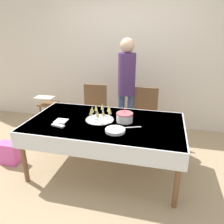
{
  "coord_description": "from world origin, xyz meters",
  "views": [
    {
      "loc": [
        0.7,
        -2.48,
        1.86
      ],
      "look_at": [
        0.08,
        0.05,
        0.85
      ],
      "focal_mm": 35.0,
      "sensor_mm": 36.0,
      "label": 1
    }
  ],
  "objects_px": {
    "plate_stack_main": "(115,130)",
    "high_chair": "(48,108)",
    "gift_bag": "(9,153)",
    "champagne_tray": "(100,114)",
    "person_standing": "(127,82)",
    "dining_chair_far_right": "(145,115)",
    "dining_chair_far_left": "(94,110)",
    "birthday_cake": "(125,117)"
  },
  "relations": [
    {
      "from": "dining_chair_far_left",
      "to": "plate_stack_main",
      "type": "xyz_separation_m",
      "value": [
        0.64,
        -1.13,
        0.22
      ]
    },
    {
      "from": "dining_chair_far_left",
      "to": "dining_chair_far_right",
      "type": "bearing_deg",
      "value": -0.02
    },
    {
      "from": "high_chair",
      "to": "dining_chair_far_left",
      "type": "bearing_deg",
      "value": -2.53
    },
    {
      "from": "champagne_tray",
      "to": "plate_stack_main",
      "type": "bearing_deg",
      "value": -47.89
    },
    {
      "from": "birthday_cake",
      "to": "champagne_tray",
      "type": "relative_size",
      "value": 0.58
    },
    {
      "from": "plate_stack_main",
      "to": "high_chair",
      "type": "bearing_deg",
      "value": 142.77
    },
    {
      "from": "high_chair",
      "to": "gift_bag",
      "type": "xyz_separation_m",
      "value": [
        -0.05,
        -1.09,
        -0.32
      ]
    },
    {
      "from": "dining_chair_far_left",
      "to": "dining_chair_far_right",
      "type": "xyz_separation_m",
      "value": [
        0.88,
        -0.0,
        0.0
      ]
    },
    {
      "from": "high_chair",
      "to": "gift_bag",
      "type": "bearing_deg",
      "value": -92.7
    },
    {
      "from": "dining_chair_far_right",
      "to": "champagne_tray",
      "type": "bearing_deg",
      "value": -121.81
    },
    {
      "from": "dining_chair_far_left",
      "to": "high_chair",
      "type": "height_order",
      "value": "dining_chair_far_left"
    },
    {
      "from": "dining_chair_far_right",
      "to": "person_standing",
      "type": "relative_size",
      "value": 0.55
    },
    {
      "from": "birthday_cake",
      "to": "high_chair",
      "type": "xyz_separation_m",
      "value": [
        -1.59,
        0.85,
        -0.31
      ]
    },
    {
      "from": "dining_chair_far_left",
      "to": "dining_chair_far_right",
      "type": "distance_m",
      "value": 0.88
    },
    {
      "from": "person_standing",
      "to": "high_chair",
      "type": "height_order",
      "value": "person_standing"
    },
    {
      "from": "dining_chair_far_right",
      "to": "high_chair",
      "type": "distance_m",
      "value": 1.78
    },
    {
      "from": "gift_bag",
      "to": "plate_stack_main",
      "type": "bearing_deg",
      "value": -2.79
    },
    {
      "from": "birthday_cake",
      "to": "person_standing",
      "type": "bearing_deg",
      "value": 98.86
    },
    {
      "from": "plate_stack_main",
      "to": "high_chair",
      "type": "height_order",
      "value": "plate_stack_main"
    },
    {
      "from": "plate_stack_main",
      "to": "high_chair",
      "type": "xyz_separation_m",
      "value": [
        -1.54,
        1.17,
        -0.26
      ]
    },
    {
      "from": "dining_chair_far_left",
      "to": "birthday_cake",
      "type": "distance_m",
      "value": 1.1
    },
    {
      "from": "champagne_tray",
      "to": "person_standing",
      "type": "distance_m",
      "value": 0.94
    },
    {
      "from": "dining_chair_far_right",
      "to": "plate_stack_main",
      "type": "height_order",
      "value": "dining_chair_far_right"
    },
    {
      "from": "champagne_tray",
      "to": "gift_bag",
      "type": "xyz_separation_m",
      "value": [
        -1.32,
        -0.22,
        -0.65
      ]
    },
    {
      "from": "person_standing",
      "to": "gift_bag",
      "type": "distance_m",
      "value": 2.07
    },
    {
      "from": "champagne_tray",
      "to": "dining_chair_far_right",
      "type": "bearing_deg",
      "value": 58.19
    },
    {
      "from": "dining_chair_far_right",
      "to": "gift_bag",
      "type": "bearing_deg",
      "value": -150.12
    },
    {
      "from": "birthday_cake",
      "to": "dining_chair_far_left",
      "type": "bearing_deg",
      "value": 130.16
    },
    {
      "from": "gift_bag",
      "to": "dining_chair_far_left",
      "type": "bearing_deg",
      "value": 47.78
    },
    {
      "from": "champagne_tray",
      "to": "person_standing",
      "type": "height_order",
      "value": "person_standing"
    },
    {
      "from": "birthday_cake",
      "to": "plate_stack_main",
      "type": "bearing_deg",
      "value": -99.02
    },
    {
      "from": "dining_chair_far_right",
      "to": "dining_chair_far_left",
      "type": "bearing_deg",
      "value": 179.98
    },
    {
      "from": "plate_stack_main",
      "to": "high_chair",
      "type": "relative_size",
      "value": 0.33
    },
    {
      "from": "dining_chair_far_left",
      "to": "high_chair",
      "type": "relative_size",
      "value": 1.34
    },
    {
      "from": "plate_stack_main",
      "to": "gift_bag",
      "type": "distance_m",
      "value": 1.7
    },
    {
      "from": "plate_stack_main",
      "to": "dining_chair_far_left",
      "type": "bearing_deg",
      "value": 119.35
    },
    {
      "from": "birthday_cake",
      "to": "plate_stack_main",
      "type": "xyz_separation_m",
      "value": [
        -0.05,
        -0.32,
        -0.04
      ]
    },
    {
      "from": "dining_chair_far_left",
      "to": "high_chair",
      "type": "bearing_deg",
      "value": 177.47
    },
    {
      "from": "birthday_cake",
      "to": "gift_bag",
      "type": "bearing_deg",
      "value": -171.69
    },
    {
      "from": "gift_bag",
      "to": "high_chair",
      "type": "bearing_deg",
      "value": 87.3
    },
    {
      "from": "dining_chair_far_left",
      "to": "plate_stack_main",
      "type": "bearing_deg",
      "value": -60.65
    },
    {
      "from": "birthday_cake",
      "to": "gift_bag",
      "type": "distance_m",
      "value": 1.77
    }
  ]
}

